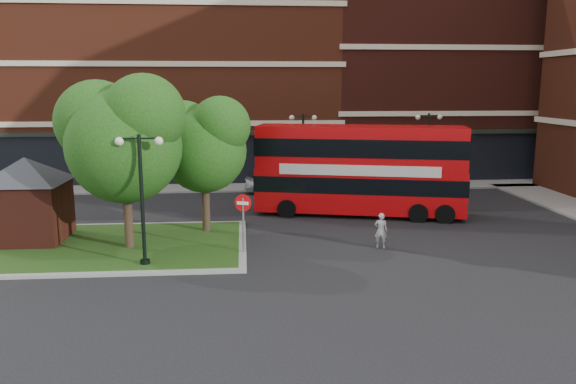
{
  "coord_description": "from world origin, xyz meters",
  "views": [
    {
      "loc": [
        -1.79,
        -20.35,
        6.73
      ],
      "look_at": [
        0.23,
        4.4,
        2.0
      ],
      "focal_mm": 35.0,
      "sensor_mm": 36.0,
      "label": 1
    }
  ],
  "objects": [
    {
      "name": "no_entry_sign",
      "position": [
        -1.8,
        1.5,
        1.77
      ],
      "size": [
        0.66,
        0.28,
        2.48
      ],
      "rotation": [
        0.0,
        0.0,
        -0.35
      ],
      "color": "slate",
      "rests_on": "ground"
    },
    {
      "name": "woman",
      "position": [
        3.94,
        2.0,
        0.75
      ],
      "size": [
        0.64,
        0.52,
        1.51
      ],
      "primitive_type": "imported",
      "rotation": [
        0.0,
        0.0,
        2.81
      ],
      "color": "#99999C",
      "rests_on": "ground"
    },
    {
      "name": "bus",
      "position": [
        4.29,
        8.21,
        2.69
      ],
      "size": [
        11.01,
        4.93,
        4.1
      ],
      "rotation": [
        0.0,
        0.0,
        -0.24
      ],
      "color": "red",
      "rests_on": "ground"
    },
    {
      "name": "lamp_far_left",
      "position": [
        2.0,
        14.5,
        2.83
      ],
      "size": [
        1.72,
        0.36,
        5.0
      ],
      "color": "black",
      "rests_on": "ground"
    },
    {
      "name": "car_silver",
      "position": [
        0.4,
        14.5,
        0.7
      ],
      "size": [
        4.25,
        2.04,
        1.4
      ],
      "primitive_type": "imported",
      "rotation": [
        0.0,
        0.0,
        1.47
      ],
      "color": "silver",
      "rests_on": "ground"
    },
    {
      "name": "car_white",
      "position": [
        8.37,
        15.22,
        0.7
      ],
      "size": [
        4.37,
        1.82,
        1.4
      ],
      "primitive_type": "imported",
      "rotation": [
        0.0,
        0.0,
        1.65
      ],
      "color": "white",
      "rests_on": "ground"
    },
    {
      "name": "tree_island_east",
      "position": [
        -3.58,
        5.06,
        4.24
      ],
      "size": [
        4.46,
        3.9,
        6.29
      ],
      "color": "#2D2116",
      "rests_on": "ground"
    },
    {
      "name": "lamp_island",
      "position": [
        -5.5,
        0.2,
        2.83
      ],
      "size": [
        1.72,
        0.36,
        5.0
      ],
      "color": "black",
      "rests_on": "ground"
    },
    {
      "name": "ground",
      "position": [
        0.0,
        0.0,
        0.0
      ],
      "size": [
        120.0,
        120.0,
        0.0
      ],
      "primitive_type": "plane",
      "color": "black",
      "rests_on": "ground"
    },
    {
      "name": "terrace_far_left",
      "position": [
        -8.0,
        24.0,
        7.0
      ],
      "size": [
        26.0,
        12.0,
        14.0
      ],
      "primitive_type": "cube",
      "color": "maroon",
      "rests_on": "ground"
    },
    {
      "name": "pavement_far",
      "position": [
        0.0,
        16.5,
        0.06
      ],
      "size": [
        44.0,
        3.0,
        0.12
      ],
      "primitive_type": "cube",
      "color": "slate",
      "rests_on": "ground"
    },
    {
      "name": "kiosk",
      "position": [
        -11.0,
        4.0,
        2.32
      ],
      "size": [
        6.51,
        6.51,
        3.6
      ],
      "color": "#471911",
      "rests_on": "traffic_island"
    },
    {
      "name": "traffic_island",
      "position": [
        -8.0,
        3.0,
        0.07
      ],
      "size": [
        12.6,
        7.6,
        0.15
      ],
      "color": "gray",
      "rests_on": "ground"
    },
    {
      "name": "terrace_far_right",
      "position": [
        14.0,
        24.0,
        8.0
      ],
      "size": [
        18.0,
        12.0,
        16.0
      ],
      "primitive_type": "cube",
      "color": "#471911",
      "rests_on": "ground"
    },
    {
      "name": "lamp_far_right",
      "position": [
        10.0,
        14.5,
        2.83
      ],
      "size": [
        1.72,
        0.36,
        5.0
      ],
      "color": "black",
      "rests_on": "ground"
    },
    {
      "name": "tree_island_west",
      "position": [
        -6.6,
        2.58,
        4.79
      ],
      "size": [
        5.4,
        4.71,
        7.21
      ],
      "color": "#2D2116",
      "rests_on": "ground"
    }
  ]
}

